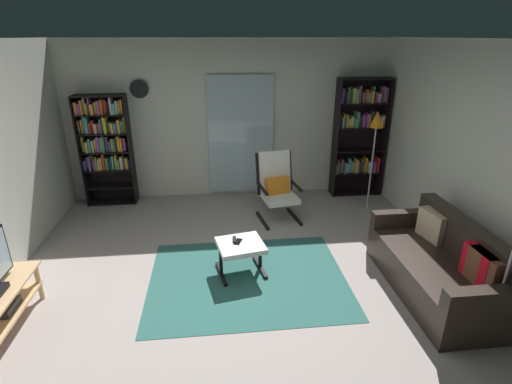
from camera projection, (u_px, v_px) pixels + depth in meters
name	position (u px, v px, depth m)	size (l,w,h in m)	color
ground_plane	(244.00, 289.00, 4.31)	(7.02, 7.02, 0.00)	#A39693
wall_back	(229.00, 121.00, 6.49)	(5.60, 0.06, 2.60)	silver
wall_right	(496.00, 171.00, 4.09)	(0.06, 6.00, 2.60)	silver
glass_door_panel	(241.00, 136.00, 6.54)	(1.10, 0.01, 2.00)	silver
area_rug	(248.00, 278.00, 4.50)	(2.26, 1.76, 0.01)	#2D605A
bookshelf_near_tv	(105.00, 143.00, 6.19)	(0.79, 0.30, 1.79)	black
bookshelf_near_sofa	(359.00, 133.00, 6.56)	(0.86, 0.30, 2.00)	black
leather_sofa	(441.00, 267.00, 4.17)	(0.80, 1.75, 0.80)	#2E231D
lounge_armchair	(277.00, 185.00, 5.83)	(0.66, 0.73, 1.02)	black
ottoman	(241.00, 248.00, 4.51)	(0.60, 0.57, 0.39)	white
tv_remote	(234.00, 239.00, 4.54)	(0.04, 0.14, 0.02)	black
cell_phone	(238.00, 242.00, 4.51)	(0.07, 0.14, 0.01)	black
floor_lamp_by_shelf	(376.00, 131.00, 5.85)	(0.22, 0.22, 1.58)	#A5A5AD
wall_clock	(139.00, 89.00, 6.07)	(0.29, 0.03, 0.29)	silver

